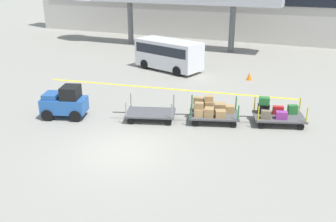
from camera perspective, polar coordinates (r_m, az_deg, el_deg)
The scene contains 8 objects.
ground_plane at distance 15.14m, azimuth -6.91°, elevation -6.04°, with size 120.00×120.00×0.00m, color gray.
apron_lead_line at distance 22.61m, azimuth -0.32°, elevation 3.43°, with size 15.31×0.20×0.01m, color yellow.
baggage_tug at distance 18.71m, azimuth -15.43°, elevation 1.25°, with size 2.33×1.74×1.58m.
baggage_cart_lead at distance 17.87m, azimuth -2.68°, elevation -0.33°, with size 3.08×2.02×1.10m.
baggage_cart_middle at distance 17.70m, azimuth 6.60°, elevation 0.07°, with size 3.08×2.02×1.18m.
baggage_cart_tail at distance 18.08m, azimuth 16.14°, elevation -0.34°, with size 3.08×2.02×1.18m.
shuttle_van at distance 26.57m, azimuth 0.09°, elevation 8.85°, with size 5.15×3.25×2.10m.
safety_cone_near at distance 24.88m, azimuth 12.28°, elevation 5.24°, with size 0.36×0.36×0.55m, color orange.
Camera 1 is at (6.76, -11.68, 6.86)m, focal length 40.05 mm.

